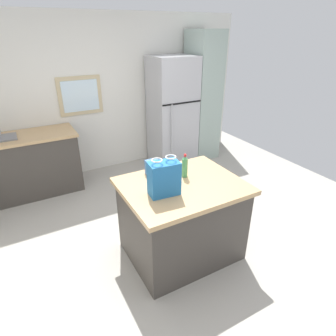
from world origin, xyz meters
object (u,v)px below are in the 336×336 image
kitchen_island (182,219)px  shopping_bag (164,178)px  small_box (152,167)px  tall_cabinet (203,97)px  bottle (185,167)px  refrigerator (172,112)px

kitchen_island → shopping_bag: 0.65m
small_box → tall_cabinet: bearing=43.8°
small_box → kitchen_island: bearing=-63.8°
kitchen_island → bottle: bottle is taller
tall_cabinet → refrigerator: bearing=-180.0°
kitchen_island → refrigerator: refrigerator is taller
refrigerator → tall_cabinet: tall_cabinet is taller
tall_cabinet → bottle: tall_cabinet is taller
refrigerator → shopping_bag: (-1.40, -2.29, 0.10)m
refrigerator → kitchen_island: bearing=-117.4°
refrigerator → shopping_bag: bearing=-121.4°
kitchen_island → shopping_bag: size_ratio=3.24×
kitchen_island → refrigerator: size_ratio=0.64×
kitchen_island → small_box: size_ratio=7.52×
shopping_bag → bottle: shopping_bag is taller
kitchen_island → bottle: (0.10, 0.13, 0.55)m
tall_cabinet → bottle: size_ratio=8.91×
bottle → refrigerator: bearing=63.4°
small_box → bottle: (0.27, -0.21, 0.04)m
kitchen_island → refrigerator: 2.54m
bottle → small_box: bearing=142.0°
refrigerator → small_box: size_ratio=11.79×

